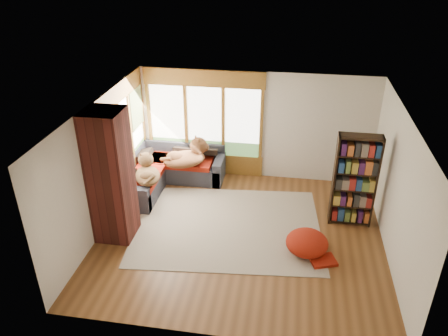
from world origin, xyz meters
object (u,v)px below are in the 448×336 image
(brick_chimney, at_px, (110,177))
(bookshelf, at_px, (354,181))
(area_rug, at_px, (228,226))
(sectional_sofa, at_px, (167,173))
(pouf, at_px, (307,242))
(dog_brindle, at_px, (147,170))
(dog_tan, at_px, (188,154))

(brick_chimney, distance_m, bookshelf, 4.70)
(brick_chimney, relative_size, bookshelf, 1.33)
(area_rug, bearing_deg, sectional_sofa, 138.95)
(pouf, distance_m, dog_brindle, 3.72)
(sectional_sofa, xyz_separation_m, dog_tan, (0.49, 0.07, 0.52))
(brick_chimney, relative_size, sectional_sofa, 1.18)
(area_rug, relative_size, bookshelf, 1.91)
(bookshelf, xyz_separation_m, dog_tan, (-3.60, 0.96, -0.15))
(brick_chimney, xyz_separation_m, dog_tan, (0.94, 2.11, -0.48))
(brick_chimney, height_order, pouf, brick_chimney)
(dog_tan, bearing_deg, dog_brindle, -162.00)
(area_rug, distance_m, dog_brindle, 2.14)
(sectional_sofa, height_order, dog_brindle, dog_brindle)
(sectional_sofa, xyz_separation_m, bookshelf, (4.09, -0.89, 0.67))
(bookshelf, bearing_deg, dog_brindle, 178.01)
(brick_chimney, bearing_deg, bookshelf, 14.26)
(bookshelf, distance_m, pouf, 1.60)
(sectional_sofa, relative_size, dog_tan, 1.89)
(area_rug, relative_size, pouf, 4.74)
(pouf, bearing_deg, brick_chimney, -179.57)
(pouf, bearing_deg, sectional_sofa, 147.99)
(sectional_sofa, height_order, bookshelf, bookshelf)
(brick_chimney, bearing_deg, dog_tan, 66.05)
(pouf, height_order, dog_brindle, dog_brindle)
(sectional_sofa, distance_m, bookshelf, 4.24)
(bookshelf, distance_m, dog_tan, 3.73)
(pouf, bearing_deg, dog_brindle, 159.70)
(sectional_sofa, relative_size, bookshelf, 1.13)
(area_rug, distance_m, bookshelf, 2.68)
(brick_chimney, relative_size, area_rug, 0.70)
(dog_tan, distance_m, dog_brindle, 1.08)
(brick_chimney, height_order, area_rug, brick_chimney)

